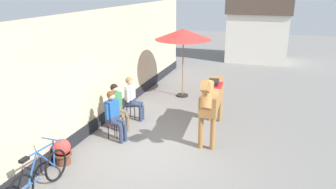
{
  "coord_description": "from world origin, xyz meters",
  "views": [
    {
      "loc": [
        2.48,
        -7.5,
        4.1
      ],
      "look_at": [
        -0.4,
        1.2,
        1.05
      ],
      "focal_mm": 35.5,
      "sensor_mm": 36.0,
      "label": 1
    }
  ],
  "objects": [
    {
      "name": "seated_visitor_far",
      "position": [
        -1.68,
        1.48,
        0.78
      ],
      "size": [
        0.61,
        0.49,
        1.39
      ],
      "color": "black",
      "rests_on": "ground_plane"
    },
    {
      "name": "ground_plane",
      "position": [
        0.0,
        3.0,
        0.0
      ],
      "size": [
        40.0,
        40.0,
        0.0
      ],
      "primitive_type": "plane",
      "color": "slate"
    },
    {
      "name": "seated_visitor_middle",
      "position": [
        -1.78,
        0.65,
        0.78
      ],
      "size": [
        0.61,
        0.48,
        1.39
      ],
      "color": "black",
      "rests_on": "ground_plane"
    },
    {
      "name": "saddled_horse_center",
      "position": [
        0.91,
        1.09,
        1.16
      ],
      "size": [
        0.6,
        3.0,
        2.06
      ],
      "color": "#9E6B38",
      "rests_on": "ground_plane"
    },
    {
      "name": "seated_visitor_near",
      "position": [
        -1.56,
        0.0,
        0.78
      ],
      "size": [
        0.61,
        0.49,
        1.39
      ],
      "color": "red",
      "rests_on": "ground_plane"
    },
    {
      "name": "leaning_bicycle",
      "position": [
        -1.85,
        -2.75,
        0.4
      ],
      "size": [
        0.5,
        1.76,
        1.02
      ],
      "color": "black",
      "rests_on": "ground_plane"
    },
    {
      "name": "flower_planter_near",
      "position": [
        -2.12,
        -1.6,
        0.33
      ],
      "size": [
        0.43,
        0.43,
        0.64
      ],
      "color": "brown",
      "rests_on": "ground_plane"
    },
    {
      "name": "distant_cottage",
      "position": [
        1.4,
        11.64,
        1.8
      ],
      "size": [
        3.4,
        2.6,
        3.5
      ],
      "color": "silver",
      "rests_on": "ground_plane"
    },
    {
      "name": "pub_facade_wall",
      "position": [
        -2.55,
        1.5,
        1.54
      ],
      "size": [
        0.34,
        14.0,
        3.4
      ],
      "color": "#CCB793",
      "rests_on": "ground_plane"
    },
    {
      "name": "cafe_parasol",
      "position": [
        -0.8,
        4.19,
        2.36
      ],
      "size": [
        2.1,
        2.1,
        2.58
      ],
      "color": "black",
      "rests_on": "ground_plane"
    }
  ]
}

